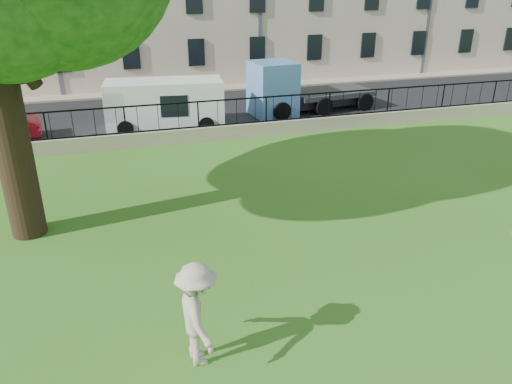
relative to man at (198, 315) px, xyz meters
name	(u,v)px	position (x,y,z in m)	size (l,w,h in m)	color
ground	(304,303)	(2.50, 1.06, -1.02)	(120.00, 120.00, 0.00)	#346818
retaining_wall	(199,134)	(2.50, 13.06, -0.72)	(50.00, 0.40, 0.60)	tan
iron_railing	(198,115)	(2.50, 13.06, 0.13)	(50.00, 0.05, 1.13)	black
street	(182,114)	(2.50, 17.76, -1.01)	(60.00, 9.00, 0.01)	black
sidewalk	(168,92)	(2.50, 22.96, -0.96)	(60.00, 1.40, 0.12)	tan
man	(198,315)	(0.00, 0.00, 0.00)	(1.32, 0.76, 2.04)	#BCB099
white_van	(165,105)	(1.42, 15.46, 0.08)	(5.23, 2.04, 2.19)	white
blue_truck	(311,85)	(9.00, 16.46, 0.30)	(6.31, 2.24, 2.65)	#5B92D6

